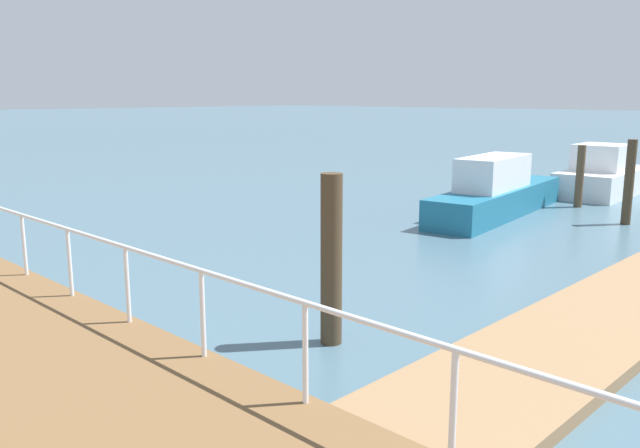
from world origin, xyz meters
name	(u,v)px	position (x,y,z in m)	size (l,w,h in m)	color
ground_plane	(98,238)	(0.00, 20.00, 0.00)	(300.00, 300.00, 0.00)	#476675
floating_dock	(608,317)	(2.51, 8.66, 0.09)	(12.03, 2.00, 0.18)	#93704C
boardwalk_railing	(249,304)	(-3.15, 10.40, 1.24)	(0.06, 29.12, 1.08)	white
dock_piling_1	(580,176)	(12.61, 13.36, 0.97)	(0.24, 0.24, 1.93)	brown
dock_piling_2	(629,182)	(10.78, 11.28, 1.15)	(0.25, 0.25, 2.29)	#473826
dock_piling_3	(331,260)	(-1.05, 11.16, 1.21)	(0.30, 0.30, 2.41)	#473826
moored_boat_1	(603,176)	(15.78, 13.82, 0.65)	(4.89, 2.21, 1.79)	white
moored_boat_3	(496,193)	(9.54, 14.50, 0.65)	(7.11, 2.37, 1.75)	#1E6B8C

